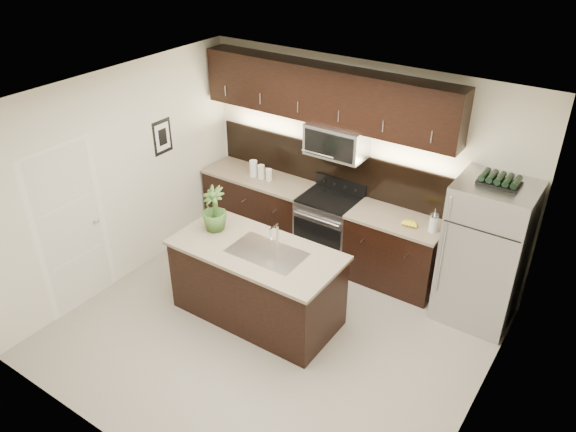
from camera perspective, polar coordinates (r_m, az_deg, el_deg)
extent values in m
plane|color=gray|center=(6.59, -1.71, -11.77)|extent=(4.50, 4.50, 0.00)
cube|color=beige|center=(7.30, 7.35, 5.14)|extent=(4.50, 0.02, 2.70)
cube|color=beige|center=(4.65, -16.84, -12.51)|extent=(4.50, 0.02, 2.70)
cube|color=beige|center=(7.18, -16.66, 3.64)|extent=(0.02, 4.00, 2.70)
cube|color=beige|center=(5.04, 19.63, -9.25)|extent=(0.02, 4.00, 2.70)
cube|color=white|center=(5.20, -2.16, 10.99)|extent=(4.50, 4.00, 0.02)
cube|color=beige|center=(6.92, -21.07, -1.45)|extent=(0.04, 0.80, 2.02)
sphere|color=silver|center=(7.05, -18.88, -0.49)|extent=(0.06, 0.06, 0.06)
cube|color=black|center=(7.50, -12.63, 7.85)|extent=(0.01, 0.32, 0.46)
cube|color=white|center=(7.50, -12.61, 7.84)|extent=(0.00, 0.24, 0.36)
cube|color=black|center=(8.14, -2.93, 1.02)|extent=(1.57, 0.62, 0.90)
cube|color=black|center=(7.23, 10.73, -3.59)|extent=(1.16, 0.62, 0.90)
cube|color=#B2B2B7|center=(7.58, 4.15, -1.39)|extent=(0.76, 0.62, 0.90)
cube|color=black|center=(7.35, 4.28, 1.71)|extent=(0.76, 0.60, 0.03)
cube|color=tan|center=(7.92, -3.02, 3.99)|extent=(1.59, 0.65, 0.04)
cube|color=tan|center=(6.99, 11.09, -0.38)|extent=(1.18, 0.65, 0.04)
cube|color=black|center=(7.53, 4.16, 5.05)|extent=(3.49, 0.02, 0.56)
cube|color=#B2B2B7|center=(7.10, 4.98, 7.64)|extent=(0.76, 0.40, 0.40)
cube|color=black|center=(7.03, 3.84, 12.24)|extent=(3.49, 0.33, 0.70)
cube|color=black|center=(6.57, -3.15, -6.89)|extent=(1.90, 0.90, 0.90)
cube|color=tan|center=(6.30, -3.27, -3.47)|extent=(1.96, 0.96, 0.04)
cube|color=silver|center=(6.21, -2.17, -3.71)|extent=(0.84, 0.50, 0.01)
cylinder|color=silver|center=(6.29, -1.07, -1.97)|extent=(0.03, 0.03, 0.24)
cylinder|color=silver|center=(6.16, -1.45, -1.07)|extent=(0.02, 0.14, 0.02)
cylinder|color=silver|center=(6.14, -1.83, -1.75)|extent=(0.02, 0.02, 0.10)
cube|color=#B2B2B7|center=(6.70, 19.32, -3.60)|extent=(0.84, 0.76, 1.74)
cube|color=black|center=(6.28, 20.67, 3.17)|extent=(0.43, 0.27, 0.03)
cylinder|color=black|center=(6.29, 19.33, 3.98)|extent=(0.07, 0.25, 0.07)
cylinder|color=black|center=(6.27, 20.04, 3.78)|extent=(0.07, 0.25, 0.07)
cylinder|color=black|center=(6.26, 20.75, 3.58)|extent=(0.07, 0.25, 0.07)
cylinder|color=black|center=(6.24, 21.46, 3.38)|extent=(0.07, 0.25, 0.07)
cylinder|color=black|center=(6.23, 22.18, 3.17)|extent=(0.07, 0.25, 0.07)
imported|color=#335622|center=(6.56, -7.55, 0.72)|extent=(0.35, 0.35, 0.54)
cylinder|color=silver|center=(7.85, -3.53, 4.84)|extent=(0.11, 0.11, 0.23)
cylinder|color=beige|center=(7.79, -2.74, 4.51)|extent=(0.10, 0.10, 0.20)
cylinder|color=beige|center=(7.74, -1.95, 4.20)|extent=(0.09, 0.09, 0.17)
cylinder|color=silver|center=(6.76, 14.54, -0.80)|extent=(0.10, 0.10, 0.20)
cylinder|color=silver|center=(6.70, 14.66, 0.00)|extent=(0.10, 0.10, 0.02)
cylinder|color=silver|center=(6.68, 14.71, 0.36)|extent=(0.01, 0.01, 0.08)
ellipsoid|color=yellow|center=(6.86, 11.87, -0.62)|extent=(0.21, 0.17, 0.06)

